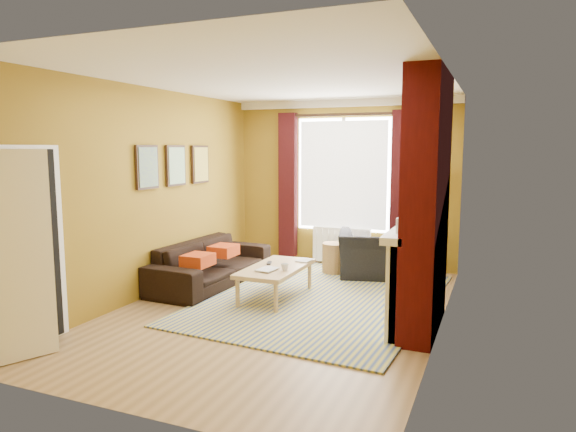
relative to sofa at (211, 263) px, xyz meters
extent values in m
plane|color=olive|center=(1.42, -0.74, -0.32)|extent=(5.50, 5.50, 0.00)
cube|color=olive|center=(1.42, 2.01, 1.08)|extent=(3.80, 0.02, 2.80)
cube|color=olive|center=(1.42, -3.49, 1.08)|extent=(3.80, 0.02, 2.80)
cube|color=olive|center=(3.32, -0.74, 1.08)|extent=(0.02, 5.50, 2.80)
cube|color=olive|center=(-0.48, -0.74, 1.08)|extent=(0.02, 5.50, 2.80)
cube|color=white|center=(1.42, -0.74, 2.48)|extent=(3.80, 5.50, 0.01)
cube|color=#420909|center=(3.14, -0.74, 1.08)|extent=(0.35, 1.40, 2.80)
cube|color=white|center=(2.95, -0.74, 0.23)|extent=(0.12, 1.30, 1.10)
cube|color=white|center=(2.90, -0.74, 0.76)|extent=(0.22, 1.40, 0.08)
cube|color=white|center=(2.93, -1.32, 0.20)|extent=(0.16, 0.14, 1.04)
cube|color=white|center=(2.93, -0.16, 0.20)|extent=(0.16, 0.14, 1.04)
cube|color=black|center=(2.98, -0.74, 0.13)|extent=(0.06, 0.80, 0.90)
cube|color=black|center=(2.96, -0.74, -0.29)|extent=(0.20, 1.00, 0.06)
cube|color=white|center=(2.91, -1.09, 0.88)|extent=(0.03, 0.12, 0.16)
cube|color=black|center=(2.91, -0.84, 0.87)|extent=(0.03, 0.10, 0.14)
cylinder|color=black|center=(2.91, -0.59, 0.86)|extent=(0.10, 0.10, 0.12)
cube|color=black|center=(2.96, -0.74, 1.53)|extent=(0.03, 0.60, 0.75)
cube|color=#A07136|center=(2.93, -0.74, 1.53)|extent=(0.01, 0.52, 0.66)
cube|color=white|center=(1.42, 1.97, 2.42)|extent=(3.80, 0.08, 0.12)
cube|color=white|center=(1.42, 1.98, 1.23)|extent=(1.60, 0.04, 1.90)
cube|color=white|center=(1.42, 1.94, 1.23)|extent=(1.50, 0.02, 1.80)
cube|color=white|center=(1.42, 1.96, 1.23)|extent=(0.06, 0.04, 1.90)
cube|color=#350C0E|center=(0.44, 1.89, 1.03)|extent=(0.30, 0.16, 2.50)
cube|color=#350C0E|center=(2.40, 1.89, 1.03)|extent=(0.30, 0.16, 2.50)
cylinder|color=black|center=(1.42, 1.89, 2.23)|extent=(2.30, 0.05, 0.05)
cube|color=white|center=(1.42, 1.91, 0.03)|extent=(1.00, 0.10, 0.60)
cube|color=white|center=(0.97, 1.85, 0.03)|extent=(0.04, 0.03, 0.56)
cube|color=white|center=(1.08, 1.85, 0.03)|extent=(0.04, 0.03, 0.56)
cube|color=white|center=(1.19, 1.85, 0.03)|extent=(0.04, 0.03, 0.56)
cube|color=white|center=(1.30, 1.85, 0.03)|extent=(0.04, 0.03, 0.56)
cube|color=white|center=(1.41, 1.85, 0.03)|extent=(0.04, 0.03, 0.56)
cube|color=white|center=(1.52, 1.85, 0.03)|extent=(0.04, 0.03, 0.56)
cube|color=white|center=(1.63, 1.85, 0.03)|extent=(0.04, 0.03, 0.56)
cube|color=white|center=(1.74, 1.85, 0.03)|extent=(0.04, 0.03, 0.56)
cube|color=white|center=(1.85, 1.85, 0.03)|extent=(0.04, 0.03, 0.56)
cube|color=black|center=(-0.45, -0.84, 1.43)|extent=(0.04, 0.44, 0.58)
cube|color=#A6DA33|center=(-0.43, -0.84, 1.43)|extent=(0.01, 0.38, 0.52)
cube|color=black|center=(-0.45, -0.19, 1.43)|extent=(0.04, 0.44, 0.58)
cube|color=#339A5A|center=(-0.43, -0.19, 1.43)|extent=(0.01, 0.38, 0.52)
cube|color=black|center=(-0.45, 0.46, 1.43)|extent=(0.04, 0.44, 0.58)
cube|color=#C27D30|center=(-0.43, 0.46, 1.43)|extent=(0.01, 0.38, 0.52)
cube|color=white|center=(-0.46, -2.79, 0.68)|extent=(0.05, 0.94, 2.06)
cube|color=black|center=(-0.44, -2.79, 0.68)|extent=(0.02, 0.80, 1.98)
cube|color=white|center=(-0.26, -3.15, 0.68)|extent=(0.37, 0.74, 1.98)
imported|color=#406E31|center=(2.91, -0.29, 0.94)|extent=(0.14, 0.10, 0.27)
cube|color=#AA320E|center=(0.15, -0.60, 0.18)|extent=(0.34, 0.40, 0.16)
cube|color=#AA320E|center=(0.15, 0.10, 0.18)|extent=(0.34, 0.40, 0.16)
cube|color=#304884|center=(1.75, -0.09, -0.31)|extent=(3.01, 3.99, 0.02)
imported|color=black|center=(0.00, 0.00, 0.00)|extent=(0.94, 2.22, 0.64)
imported|color=black|center=(2.14, 1.32, 0.04)|extent=(1.31, 1.20, 0.72)
cube|color=tan|center=(1.17, -0.30, 0.09)|extent=(0.66, 1.31, 0.05)
cylinder|color=tan|center=(0.90, -0.89, -0.13)|extent=(0.05, 0.05, 0.38)
cylinder|color=tan|center=(1.43, -0.89, -0.13)|extent=(0.05, 0.05, 0.38)
cylinder|color=tan|center=(0.91, 0.29, -0.13)|extent=(0.05, 0.05, 0.38)
cylinder|color=tan|center=(1.43, 0.29, -0.13)|extent=(0.05, 0.05, 0.38)
cylinder|color=olive|center=(1.48, 1.32, -0.07)|extent=(0.41, 0.41, 0.49)
cylinder|color=black|center=(2.97, 1.66, -0.30)|extent=(0.28, 0.28, 0.03)
cylinder|color=black|center=(2.97, 1.66, 0.53)|extent=(0.03, 0.03, 1.64)
cone|color=beige|center=(2.97, 1.66, 1.37)|extent=(0.28, 0.28, 0.20)
imported|color=#999999|center=(1.05, -0.54, 0.13)|extent=(0.25, 0.31, 0.03)
imported|color=#999999|center=(1.31, 0.16, 0.13)|extent=(0.20, 0.26, 0.02)
imported|color=#999999|center=(1.37, -0.47, 0.16)|extent=(0.12, 0.12, 0.09)
cube|color=#262628|center=(1.02, -0.19, 0.13)|extent=(0.10, 0.18, 0.02)
camera|label=1|loc=(3.86, -6.41, 1.68)|focal=32.00mm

